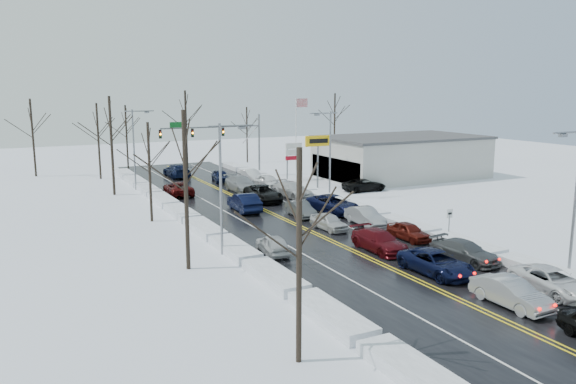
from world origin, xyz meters
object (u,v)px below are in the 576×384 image
oncoming_car_0 (244,211)px  tires_plus_sign (318,144)px  traffic_signal_mast (223,135)px  dealership_building (401,157)px  flagpole (297,127)px

oncoming_car_0 → tires_plus_sign: bearing=-144.1°
traffic_signal_mast → oncoming_car_0: 21.27m
dealership_building → oncoming_car_0: size_ratio=3.90×
traffic_signal_mast → tires_plus_sign: bearing=-59.5°
flagpole → dealership_building: (8.80, -12.00, -3.27)m
tires_plus_sign → oncoming_car_0: tires_plus_sign is taller
oncoming_car_0 → traffic_signal_mast: bearing=-101.5°
dealership_building → oncoming_car_0: bearing=-159.1°
traffic_signal_mast → oncoming_car_0: (-5.30, -19.85, -5.48)m
traffic_signal_mast → dealership_building: size_ratio=0.65×
traffic_signal_mast → flagpole: bearing=9.7°
traffic_signal_mast → flagpole: flagpole is taller
tires_plus_sign → flagpole: 14.79m
tires_plus_sign → flagpole: bearing=71.6°
flagpole → traffic_signal_mast: bearing=-170.3°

